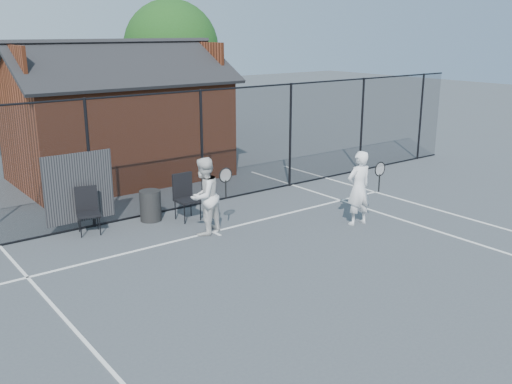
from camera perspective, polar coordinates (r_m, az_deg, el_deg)
ground at (r=10.84m, az=4.47°, el=-8.32°), size 80.00×80.00×0.00m
court_lines at (r=9.99m, az=9.60°, el=-10.67°), size 11.02×18.00×0.01m
fence at (r=14.18m, az=-9.90°, el=3.49°), size 22.04×3.00×3.00m
clubhouse at (r=18.04m, az=-13.60°, el=6.44°), size 6.50×4.36×4.19m
tree_right at (r=24.99m, az=-8.47°, el=14.07°), size 3.97×3.97×5.70m
player_front at (r=13.50m, az=10.24°, el=0.40°), size 0.81×0.62×1.77m
player_back at (r=12.72m, az=-5.21°, el=-0.42°), size 1.04×0.94×1.75m
chair_left at (r=13.29m, az=-16.42°, el=-1.91°), size 0.61×0.63×1.03m
chair_right at (r=13.77m, az=-6.88°, el=-0.60°), size 0.53×0.55×1.10m
waste_bin at (r=13.91m, az=-10.51°, el=-1.35°), size 0.52×0.52×0.74m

